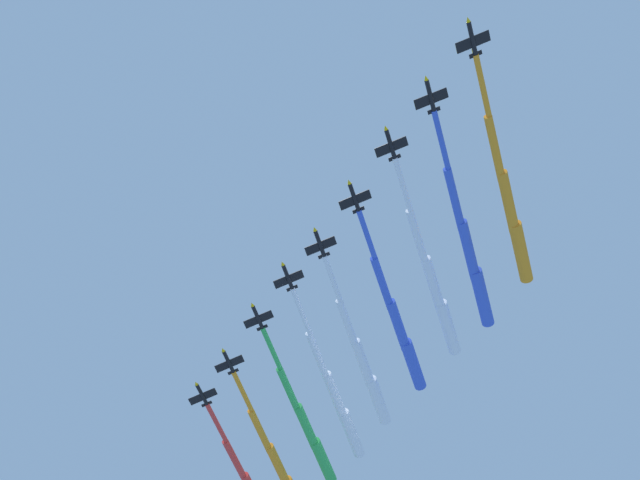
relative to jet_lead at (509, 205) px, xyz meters
The scene contains 8 objects.
jet_lead is the anchor object (origin of this frame).
jet_port_inner 17.03m from the jet_lead, 19.68° to the right, with size 33.91×74.08×4.32m.
jet_starboard_inner 32.07m from the jet_lead, 18.92° to the right, with size 32.11×72.83×4.29m.
jet_port_mid 47.49m from the jet_lead, 17.59° to the right, with size 31.19×70.49×4.31m.
jet_starboard_mid 64.25m from the jet_lead, 17.54° to the right, with size 31.91×69.78×4.32m.
jet_port_outer 82.77m from the jet_lead, 19.67° to the right, with size 33.77×74.43×4.34m.
jet_starboard_outer 98.01m from the jet_lead, 19.17° to the right, with size 32.46×72.68×4.33m.
jet_trail_port 114.75m from the jet_lead, 19.17° to the right, with size 32.90×72.72×4.35m.
Camera 1 is at (-93.20, 116.00, -2.71)m, focal length 54.54 mm.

